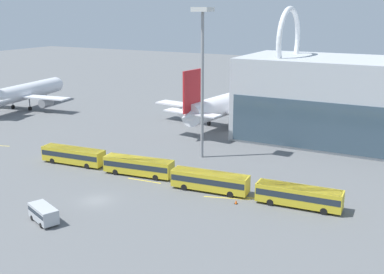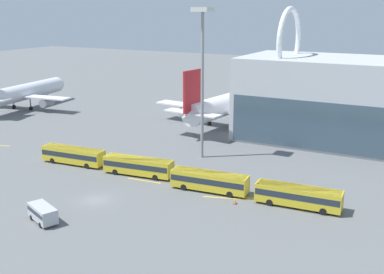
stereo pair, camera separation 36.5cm
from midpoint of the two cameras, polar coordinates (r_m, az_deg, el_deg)
name	(u,v)px [view 1 (the left image)]	position (r m, az deg, el deg)	size (l,w,h in m)	color
ground_plane	(97,200)	(73.48, -11.36, -7.37)	(440.00, 440.00, 0.00)	slate
airliner_at_gate_near	(21,93)	(143.19, -19.63, 4.99)	(30.65, 34.62, 15.35)	silver
airliner_at_gate_far	(223,106)	(114.74, 3.59, 3.73)	(36.68, 34.75, 14.99)	white
shuttle_bus_0	(73,155)	(90.31, -13.99, -2.05)	(12.43, 3.78, 3.01)	gold
shuttle_bus_1	(139,165)	(82.36, -6.48, -3.35)	(12.49, 4.17, 3.01)	gold
shuttle_bus_2	(210,180)	(74.97, 2.00, -5.14)	(12.44, 3.80, 3.01)	gold
shuttle_bus_3	(299,195)	(70.82, 12.41, -6.75)	(12.39, 3.51, 3.01)	gold
service_van_foreground	(43,213)	(67.74, -17.35, -8.57)	(5.63, 3.98, 2.22)	#B2B7BC
floodlight_mast	(202,51)	(88.30, 1.13, 10.18)	(3.20, 3.20, 27.79)	gray
lane_stripe_1	(144,181)	(80.30, -5.83, -5.17)	(6.25, 0.25, 0.01)	yellow
lane_stripe_2	(260,199)	(73.33, 7.92, -7.25)	(6.36, 0.25, 0.01)	yellow
lane_stripe_3	(227,198)	(73.06, 4.03, -7.23)	(7.06, 0.25, 0.01)	yellow
traffic_cone_0	(236,202)	(71.00, 5.10, -7.66)	(0.52, 0.52, 0.64)	black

